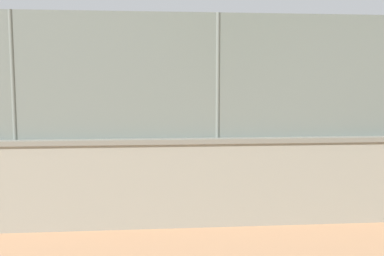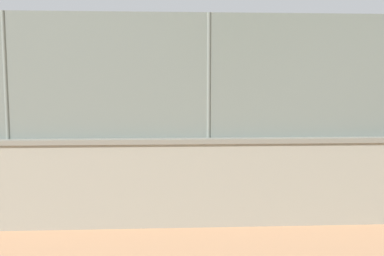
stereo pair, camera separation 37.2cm
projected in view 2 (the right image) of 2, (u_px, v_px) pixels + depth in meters
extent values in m
plane|color=tan|center=(178.00, 140.00, 17.82)|extent=(260.00, 260.00, 0.00)
cube|color=gray|center=(11.00, 186.00, 6.80)|extent=(33.10, 1.60, 1.39)
cube|color=slate|center=(9.00, 141.00, 6.73)|extent=(33.11, 1.66, 0.08)
cube|color=slate|center=(6.00, 76.00, 6.62)|extent=(32.43, 1.22, 2.03)
cylinder|color=slate|center=(209.00, 76.00, 6.79)|extent=(0.07, 0.07, 2.03)
cylinder|color=slate|center=(6.00, 76.00, 6.62)|extent=(0.07, 0.07, 2.03)
cylinder|color=navy|center=(207.00, 143.00, 14.32)|extent=(0.21, 0.21, 0.75)
cylinder|color=navy|center=(211.00, 143.00, 14.16)|extent=(0.21, 0.21, 0.75)
cylinder|color=white|center=(209.00, 124.00, 14.18)|extent=(0.48, 0.48, 0.56)
cylinder|color=brown|center=(202.00, 120.00, 14.36)|extent=(0.47, 0.40, 0.16)
cylinder|color=brown|center=(208.00, 122.00, 13.75)|extent=(0.47, 0.40, 0.16)
sphere|color=brown|center=(209.00, 113.00, 14.14)|extent=(0.21, 0.21, 0.21)
cylinder|color=white|center=(209.00, 110.00, 14.13)|extent=(0.31, 0.31, 0.05)
cylinder|color=black|center=(204.00, 122.00, 13.64)|extent=(0.26, 0.21, 0.04)
ellipsoid|color=#333338|center=(199.00, 122.00, 13.50)|extent=(0.26, 0.21, 0.24)
cylinder|color=navy|center=(131.00, 140.00, 14.83)|extent=(0.20, 0.20, 0.80)
cylinder|color=navy|center=(127.00, 141.00, 14.66)|extent=(0.20, 0.20, 0.80)
cylinder|color=orange|center=(129.00, 121.00, 14.68)|extent=(0.46, 0.46, 0.59)
cylinder|color=tan|center=(133.00, 117.00, 14.95)|extent=(0.53, 0.36, 0.17)
cylinder|color=tan|center=(117.00, 118.00, 14.54)|extent=(0.53, 0.36, 0.17)
sphere|color=tan|center=(129.00, 109.00, 14.63)|extent=(0.23, 0.23, 0.23)
cylinder|color=white|center=(129.00, 106.00, 14.62)|extent=(0.32, 0.32, 0.05)
cylinder|color=black|center=(113.00, 118.00, 14.63)|extent=(0.28, 0.18, 0.04)
ellipsoid|color=#333338|center=(108.00, 117.00, 14.74)|extent=(0.28, 0.18, 0.24)
cylinder|color=#591919|center=(338.00, 139.00, 15.13)|extent=(0.21, 0.21, 0.82)
cylinder|color=#591919|center=(344.00, 139.00, 15.03)|extent=(0.21, 0.21, 0.82)
cylinder|color=#3372B2|center=(342.00, 119.00, 15.01)|extent=(0.47, 0.47, 0.61)
cylinder|color=#D8AD84|center=(333.00, 116.00, 15.11)|extent=(0.39, 0.54, 0.17)
cylinder|color=#D8AD84|center=(349.00, 117.00, 14.58)|extent=(0.39, 0.54, 0.17)
sphere|color=#D8AD84|center=(342.00, 108.00, 14.96)|extent=(0.23, 0.23, 0.23)
cylinder|color=white|center=(342.00, 105.00, 14.95)|extent=(0.34, 0.34, 0.05)
sphere|color=orange|center=(233.00, 156.00, 13.56)|extent=(0.12, 0.12, 0.12)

